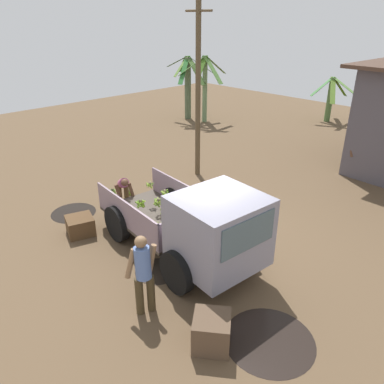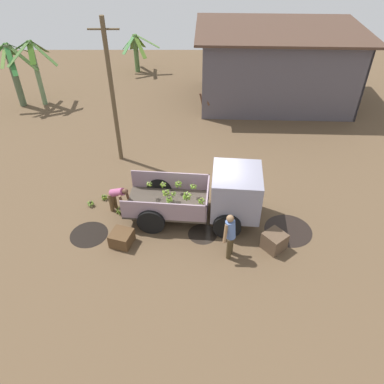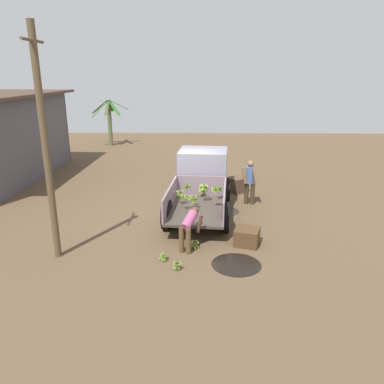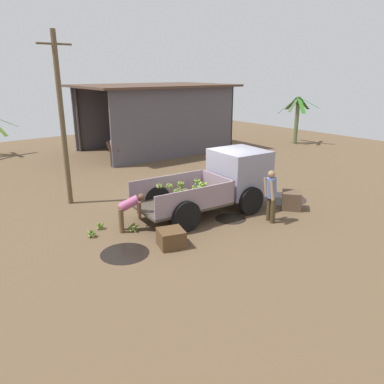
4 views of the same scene
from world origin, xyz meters
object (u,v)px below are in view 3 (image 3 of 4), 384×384
at_px(banana_bunch_on_ground_0, 177,265).
at_px(banana_bunch_on_ground_2, 194,244).
at_px(wooden_crate_1, 237,185).
at_px(cargo_truck, 202,177).
at_px(utility_pole, 45,146).
at_px(person_worker_loading, 189,226).
at_px(wooden_crate_0, 247,237).
at_px(banana_bunch_on_ground_1, 164,257).
at_px(person_foreground_visitor, 250,180).

relative_size(banana_bunch_on_ground_0, banana_bunch_on_ground_2, 0.97).
height_order(banana_bunch_on_ground_0, wooden_crate_1, wooden_crate_1).
height_order(cargo_truck, utility_pole, utility_pole).
height_order(cargo_truck, wooden_crate_1, cargo_truck).
bearing_deg(utility_pole, person_worker_loading, -82.58).
bearing_deg(banana_bunch_on_ground_0, wooden_crate_1, -18.30).
bearing_deg(wooden_crate_0, utility_pole, 98.87).
bearing_deg(banana_bunch_on_ground_1, cargo_truck, -13.44).
relative_size(utility_pole, person_foreground_visitor, 3.49).
height_order(person_foreground_visitor, banana_bunch_on_ground_2, person_foreground_visitor).
height_order(utility_pole, banana_bunch_on_ground_2, utility_pole).
relative_size(cargo_truck, banana_bunch_on_ground_1, 19.15).
distance_m(banana_bunch_on_ground_2, wooden_crate_0, 1.53).
relative_size(banana_bunch_on_ground_0, banana_bunch_on_ground_1, 1.11).
bearing_deg(banana_bunch_on_ground_2, wooden_crate_0, -78.69).
relative_size(cargo_truck, wooden_crate_0, 7.11).
relative_size(person_worker_loading, wooden_crate_0, 1.69).
xyz_separation_m(utility_pole, wooden_crate_1, (5.75, -5.33, -2.68)).
height_order(person_worker_loading, wooden_crate_1, person_worker_loading).
bearing_deg(banana_bunch_on_ground_0, person_foreground_visitor, -26.23).
relative_size(wooden_crate_0, wooden_crate_1, 1.04).
distance_m(person_worker_loading, banana_bunch_on_ground_1, 1.09).
xyz_separation_m(cargo_truck, banana_bunch_on_ground_2, (-3.62, 0.25, -0.91)).
bearing_deg(person_worker_loading, wooden_crate_0, -52.51).
height_order(cargo_truck, wooden_crate_0, cargo_truck).
height_order(person_foreground_visitor, wooden_crate_1, person_foreground_visitor).
bearing_deg(cargo_truck, wooden_crate_0, -154.13).
distance_m(person_worker_loading, banana_bunch_on_ground_2, 0.57).
height_order(banana_bunch_on_ground_0, banana_bunch_on_ground_2, banana_bunch_on_ground_2).
distance_m(utility_pole, wooden_crate_1, 8.29).
distance_m(cargo_truck, person_worker_loading, 3.70).
height_order(cargo_truck, banana_bunch_on_ground_2, cargo_truck).
relative_size(cargo_truck, person_worker_loading, 4.20).
bearing_deg(person_foreground_visitor, banana_bunch_on_ground_2, -8.95).
height_order(cargo_truck, person_worker_loading, cargo_truck).
bearing_deg(banana_bunch_on_ground_0, wooden_crate_0, -52.93).
height_order(person_foreground_visitor, banana_bunch_on_ground_0, person_foreground_visitor).
distance_m(cargo_truck, banana_bunch_on_ground_2, 3.74).
height_order(person_worker_loading, wooden_crate_0, person_worker_loading).
bearing_deg(banana_bunch_on_ground_0, cargo_truck, -7.86).
distance_m(utility_pole, banana_bunch_on_ground_1, 4.05).
bearing_deg(utility_pole, wooden_crate_0, -81.13).
relative_size(person_foreground_visitor, wooden_crate_1, 2.61).
bearing_deg(person_foreground_visitor, wooden_crate_0, 10.80).
bearing_deg(banana_bunch_on_ground_1, wooden_crate_0, -66.23).
bearing_deg(banana_bunch_on_ground_1, person_worker_loading, -44.29).
distance_m(cargo_truck, banana_bunch_on_ground_1, 4.54).
xyz_separation_m(banana_bunch_on_ground_0, wooden_crate_0, (1.44, -1.91, 0.12)).
relative_size(person_worker_loading, wooden_crate_1, 1.76).
distance_m(person_foreground_visitor, banana_bunch_on_ground_1, 5.33).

